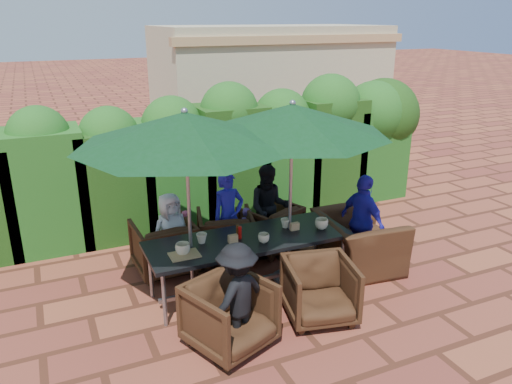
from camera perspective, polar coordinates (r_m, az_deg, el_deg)
name	(u,v)px	position (r m, az deg, el deg)	size (l,w,h in m)	color
ground	(258,279)	(6.98, 0.24, -9.95)	(80.00, 80.00, 0.00)	brown
dining_table	(249,243)	(6.43, -0.83, -5.85)	(2.62, 0.90, 0.75)	black
umbrella_left	(185,129)	(5.75, -8.10, 7.11)	(2.59, 2.59, 2.46)	gray
umbrella_right	(292,120)	(6.26, 4.16, 8.24)	(2.47, 2.47, 2.46)	gray
chair_far_left	(164,244)	(7.14, -10.49, -5.85)	(0.80, 0.75, 0.83)	black
chair_far_mid	(225,233)	(7.38, -3.53, -4.72)	(0.79, 0.74, 0.81)	black
chair_far_right	(270,225)	(7.69, 1.62, -3.77)	(0.77, 0.72, 0.79)	black
chair_near_left	(230,312)	(5.53, -3.01, -13.54)	(0.81, 0.76, 0.83)	black
chair_near_right	(320,288)	(6.03, 7.32, -10.77)	(0.78, 0.73, 0.80)	black
chair_end_right	(359,233)	(7.25, 11.64, -4.66)	(1.18, 0.77, 1.03)	black
adult_far_left	(171,233)	(7.04, -9.69, -4.67)	(0.57, 0.34, 1.16)	silver
adult_far_mid	(229,217)	(7.25, -3.16, -2.86)	(0.49, 0.40, 1.35)	#2620B0
adult_far_right	(269,208)	(7.60, 1.52, -1.82)	(0.64, 0.39, 1.34)	black
adult_near_left	(237,296)	(5.43, -2.15, -11.82)	(0.77, 0.36, 1.21)	black
adult_end_right	(363,222)	(7.20, 12.08, -3.35)	(0.80, 0.40, 1.37)	#2620B0
child_left	(187,237)	(7.36, -7.88, -5.07)	(0.28, 0.23, 0.79)	#CB4771
child_right	(248,231)	(7.56, -0.95, -4.45)	(0.26, 0.21, 0.73)	#6D4698
pedestrian_a	(236,147)	(10.76, -2.32, 5.21)	(1.46, 0.52, 1.57)	#278323
pedestrian_b	(279,137)	(11.56, 2.59, 6.24)	(0.76, 0.46, 1.58)	#CB4771
pedestrian_c	(301,134)	(11.72, 5.17, 6.66)	(1.08, 0.50, 1.69)	gray
cup_a	(183,249)	(6.00, -8.37, -6.46)	(0.18, 0.18, 0.14)	beige
cup_b	(202,238)	(6.27, -6.23, -5.27)	(0.14, 0.14, 0.13)	beige
cup_c	(264,238)	(6.25, 0.89, -5.28)	(0.15, 0.15, 0.12)	beige
cup_d	(285,223)	(6.69, 3.38, -3.58)	(0.13, 0.13, 0.12)	beige
cup_e	(322,224)	(6.69, 7.50, -3.62)	(0.18, 0.18, 0.14)	beige
ketchup_bottle	(240,233)	(6.34, -1.85, -4.66)	(0.04, 0.04, 0.17)	#B20C0A
sauce_bottle	(238,231)	(6.38, -2.09, -4.50)	(0.04, 0.04, 0.17)	#4C230C
serving_tray	(184,255)	(6.00, -8.18, -7.14)	(0.35, 0.25, 0.02)	tan
number_block_left	(233,239)	(6.26, -2.65, -5.34)	(0.12, 0.06, 0.10)	tan
number_block_right	(295,226)	(6.63, 4.43, -3.94)	(0.12, 0.06, 0.10)	tan
hedge_wall	(203,149)	(8.52, -6.12, 4.88)	(9.10, 1.60, 2.45)	#18360E
building	(270,86)	(14.01, 1.56, 11.97)	(6.20, 3.08, 3.20)	tan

